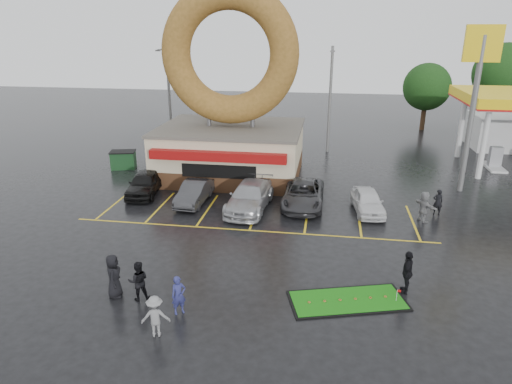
# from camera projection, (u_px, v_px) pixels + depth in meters

# --- Properties ---
(ground) EXTENTS (120.00, 120.00, 0.00)m
(ground) POSITION_uv_depth(u_px,v_px,m) (237.00, 260.00, 21.68)
(ground) COLOR black
(ground) RESTS_ON ground
(donut_shop) EXTENTS (10.20, 8.70, 13.50)m
(donut_shop) POSITION_uv_depth(u_px,v_px,m) (230.00, 116.00, 32.65)
(donut_shop) COLOR #472B19
(donut_shop) RESTS_ON ground
(shell_sign) EXTENTS (2.20, 0.36, 10.60)m
(shell_sign) POSITION_uv_depth(u_px,v_px,m) (477.00, 79.00, 28.39)
(shell_sign) COLOR slate
(shell_sign) RESTS_ON ground
(streetlight_left) EXTENTS (0.40, 2.21, 9.00)m
(streetlight_left) POSITION_uv_depth(u_px,v_px,m) (169.00, 96.00, 40.02)
(streetlight_left) COLOR slate
(streetlight_left) RESTS_ON ground
(streetlight_mid) EXTENTS (0.40, 2.21, 9.00)m
(streetlight_mid) POSITION_uv_depth(u_px,v_px,m) (330.00, 98.00, 38.89)
(streetlight_mid) COLOR slate
(streetlight_mid) RESTS_ON ground
(streetlight_right) EXTENTS (0.40, 2.21, 9.00)m
(streetlight_right) POSITION_uv_depth(u_px,v_px,m) (475.00, 99.00, 38.05)
(streetlight_right) COLOR slate
(streetlight_right) RESTS_ON ground
(tree_far_c) EXTENTS (6.30, 6.30, 9.00)m
(tree_far_c) POSITION_uv_depth(u_px,v_px,m) (504.00, 74.00, 48.02)
(tree_far_c) COLOR #332114
(tree_far_c) RESTS_ON ground
(tree_far_d) EXTENTS (4.90, 4.90, 7.00)m
(tree_far_d) POSITION_uv_depth(u_px,v_px,m) (427.00, 87.00, 47.79)
(tree_far_d) COLOR #332114
(tree_far_d) RESTS_ON ground
(car_black) EXTENTS (2.30, 4.65, 1.52)m
(car_black) POSITION_uv_depth(u_px,v_px,m) (145.00, 183.00, 29.99)
(car_black) COLOR black
(car_black) RESTS_ON ground
(car_dgrey) EXTENTS (1.62, 4.19, 1.36)m
(car_dgrey) POSITION_uv_depth(u_px,v_px,m) (194.00, 193.00, 28.54)
(car_dgrey) COLOR #2E2E31
(car_dgrey) RESTS_ON ground
(car_silver) EXTENTS (2.60, 5.60, 1.58)m
(car_silver) POSITION_uv_depth(u_px,v_px,m) (250.00, 196.00, 27.57)
(car_silver) COLOR #9E9FA3
(car_silver) RESTS_ON ground
(car_grey) EXTENTS (2.46, 5.28, 1.46)m
(car_grey) POSITION_uv_depth(u_px,v_px,m) (303.00, 194.00, 28.11)
(car_grey) COLOR #333336
(car_grey) RESTS_ON ground
(car_white) EXTENTS (2.10, 4.16, 1.36)m
(car_white) POSITION_uv_depth(u_px,v_px,m) (368.00, 201.00, 27.11)
(car_white) COLOR silver
(car_white) RESTS_ON ground
(person_blue) EXTENTS (0.68, 0.64, 1.57)m
(person_blue) POSITION_uv_depth(u_px,v_px,m) (179.00, 295.00, 17.41)
(person_blue) COLOR navy
(person_blue) RESTS_ON ground
(person_blackjkt) EXTENTS (1.00, 0.90, 1.69)m
(person_blackjkt) POSITION_uv_depth(u_px,v_px,m) (139.00, 281.00, 18.27)
(person_blackjkt) COLOR black
(person_blackjkt) RESTS_ON ground
(person_hoodie) EXTENTS (1.14, 0.83, 1.58)m
(person_hoodie) POSITION_uv_depth(u_px,v_px,m) (155.00, 316.00, 16.12)
(person_hoodie) COLOR gray
(person_hoodie) RESTS_ON ground
(person_bystander) EXTENTS (0.81, 1.03, 1.86)m
(person_bystander) POSITION_uv_depth(u_px,v_px,m) (114.00, 276.00, 18.47)
(person_bystander) COLOR black
(person_bystander) RESTS_ON ground
(person_cameraman) EXTENTS (0.72, 1.18, 1.87)m
(person_cameraman) POSITION_uv_depth(u_px,v_px,m) (407.00, 272.00, 18.76)
(person_cameraman) COLOR black
(person_cameraman) RESTS_ON ground
(person_walker_near) EXTENTS (1.30, 1.69, 1.78)m
(person_walker_near) POSITION_uv_depth(u_px,v_px,m) (424.00, 207.00, 25.74)
(person_walker_near) COLOR gray
(person_walker_near) RESTS_ON ground
(person_walker_far) EXTENTS (0.60, 0.41, 1.57)m
(person_walker_far) POSITION_uv_depth(u_px,v_px,m) (438.00, 202.00, 26.69)
(person_walker_far) COLOR black
(person_walker_far) RESTS_ON ground
(dumpster) EXTENTS (2.04, 1.61, 1.30)m
(dumpster) POSITION_uv_depth(u_px,v_px,m) (123.00, 160.00, 35.58)
(dumpster) COLOR #18401E
(dumpster) RESTS_ON ground
(putting_green) EXTENTS (5.05, 3.25, 0.58)m
(putting_green) POSITION_uv_depth(u_px,v_px,m) (348.00, 300.00, 18.40)
(putting_green) COLOR black
(putting_green) RESTS_ON ground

